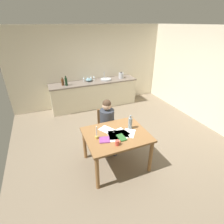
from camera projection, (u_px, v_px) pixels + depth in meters
ground_plane at (122, 142)px, 4.34m from camera, size 5.20×5.20×0.04m
wall_back at (90, 67)px, 5.86m from camera, size 5.20×0.12×2.60m
wall_right at (211, 79)px, 4.61m from camera, size 0.12×5.20×2.60m
kitchen_counter at (94, 94)px, 5.96m from camera, size 2.91×0.64×0.90m
dining_table at (116, 138)px, 3.36m from camera, size 1.20×0.97×0.76m
chair_at_table at (106, 126)px, 4.05m from camera, size 0.45×0.45×0.89m
person_seated at (108, 122)px, 3.84m from camera, size 0.37×0.62×1.19m
coffee_mug at (117, 143)px, 2.99m from camera, size 0.11×0.07×0.10m
candlestick at (97, 135)px, 3.15m from camera, size 0.06×0.06×0.26m
book_magazine at (104, 140)px, 3.13m from camera, size 0.23×0.23×0.02m
book_cookery at (122, 137)px, 3.19m from camera, size 0.13×0.22×0.02m
paper_letter at (114, 137)px, 3.22m from camera, size 0.27×0.33×0.00m
paper_bill at (107, 130)px, 3.44m from camera, size 0.33×0.36×0.00m
paper_envelope at (122, 134)px, 3.30m from camera, size 0.24×0.32×0.00m
paper_receipt at (122, 132)px, 3.35m from camera, size 0.28×0.34×0.00m
paper_notice at (129, 133)px, 3.33m from camera, size 0.35×0.36×0.00m
paper_flyer at (114, 135)px, 3.27m from camera, size 0.29×0.34×0.00m
wine_bottle_on_table at (130, 123)px, 3.42m from camera, size 0.08×0.08×0.29m
sink_unit at (106, 79)px, 5.89m from camera, size 0.36×0.36×0.24m
bottle_oil at (63, 82)px, 5.36m from camera, size 0.08×0.08×0.24m
bottle_vinegar at (66, 82)px, 5.33m from camera, size 0.08×0.08×0.30m
mixing_bowl at (89, 80)px, 5.74m from camera, size 0.22×0.22×0.10m
stovetop_kettle at (121, 75)px, 6.05m from camera, size 0.18×0.18×0.22m
wine_glass_near_sink at (94, 77)px, 5.84m from camera, size 0.07×0.07×0.15m
wine_glass_by_kettle at (91, 77)px, 5.81m from camera, size 0.07×0.07×0.15m
wine_glass_back_left at (88, 78)px, 5.77m from camera, size 0.07×0.07×0.15m
wine_glass_back_right at (84, 78)px, 5.72m from camera, size 0.07×0.07×0.15m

